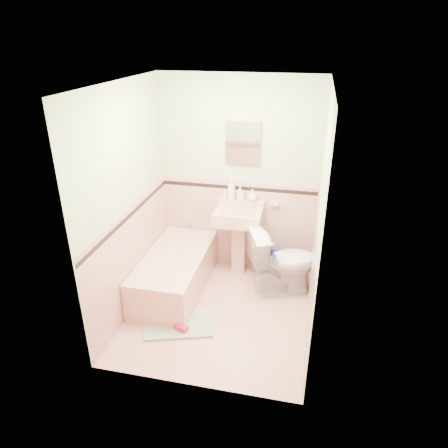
% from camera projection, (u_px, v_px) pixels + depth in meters
% --- Properties ---
extents(floor, '(2.20, 2.20, 0.00)m').
position_uv_depth(floor, '(219.00, 311.00, 4.68)').
color(floor, '#DFA092').
rests_on(floor, ground).
extents(ceiling, '(2.20, 2.20, 0.00)m').
position_uv_depth(ceiling, '(218.00, 83.00, 3.61)').
color(ceiling, white).
rests_on(ceiling, ground).
extents(wall_back, '(2.50, 0.00, 2.50)m').
position_uv_depth(wall_back, '(239.00, 178.00, 5.11)').
color(wall_back, '#F3E8C6').
rests_on(wall_back, ground).
extents(wall_front, '(2.50, 0.00, 2.50)m').
position_uv_depth(wall_front, '(186.00, 268.00, 3.17)').
color(wall_front, '#F3E8C6').
rests_on(wall_front, ground).
extents(wall_left, '(0.00, 2.50, 2.50)m').
position_uv_depth(wall_left, '(128.00, 204.00, 4.34)').
color(wall_left, '#F3E8C6').
rests_on(wall_left, ground).
extents(wall_right, '(0.00, 2.50, 2.50)m').
position_uv_depth(wall_right, '(319.00, 221.00, 3.95)').
color(wall_right, '#F3E8C6').
rests_on(wall_right, ground).
extents(wainscot_back, '(2.00, 0.00, 2.00)m').
position_uv_depth(wainscot_back, '(238.00, 225.00, 5.38)').
color(wainscot_back, '#E2A597').
rests_on(wainscot_back, ground).
extents(wainscot_front, '(2.00, 0.00, 2.00)m').
position_uv_depth(wainscot_front, '(190.00, 332.00, 3.46)').
color(wainscot_front, '#E2A597').
rests_on(wainscot_front, ground).
extents(wainscot_left, '(0.00, 2.20, 2.20)m').
position_uv_depth(wainscot_left, '(134.00, 257.00, 4.62)').
color(wainscot_left, '#E2A597').
rests_on(wainscot_left, ground).
extents(wainscot_right, '(0.00, 2.20, 2.20)m').
position_uv_depth(wainscot_right, '(311.00, 278.00, 4.23)').
color(wainscot_right, '#E2A597').
rests_on(wainscot_right, ground).
extents(accent_back, '(2.00, 0.00, 2.00)m').
position_uv_depth(accent_back, '(238.00, 188.00, 5.15)').
color(accent_back, black).
rests_on(accent_back, ground).
extents(accent_front, '(2.00, 0.00, 2.00)m').
position_uv_depth(accent_front, '(188.00, 280.00, 3.25)').
color(accent_front, black).
rests_on(accent_front, ground).
extents(accent_left, '(0.00, 2.20, 2.20)m').
position_uv_depth(accent_left, '(130.00, 215.00, 4.39)').
color(accent_left, black).
rests_on(accent_left, ground).
extents(accent_right, '(0.00, 2.20, 2.20)m').
position_uv_depth(accent_right, '(316.00, 233.00, 4.01)').
color(accent_right, black).
rests_on(accent_right, ground).
extents(cap_back, '(2.00, 0.00, 2.00)m').
position_uv_depth(cap_back, '(238.00, 180.00, 5.11)').
color(cap_back, '#DFA39B').
rests_on(cap_back, ground).
extents(cap_front, '(2.00, 0.00, 2.00)m').
position_uv_depth(cap_front, '(187.00, 270.00, 3.20)').
color(cap_front, '#DFA39B').
rests_on(cap_front, ground).
extents(cap_left, '(0.00, 2.20, 2.20)m').
position_uv_depth(cap_left, '(129.00, 207.00, 4.35)').
color(cap_left, '#DFA39B').
rests_on(cap_left, ground).
extents(cap_right, '(0.00, 2.20, 2.20)m').
position_uv_depth(cap_right, '(317.00, 224.00, 3.96)').
color(cap_right, '#DFA39B').
rests_on(cap_right, ground).
extents(bathtub, '(0.70, 1.50, 0.45)m').
position_uv_depth(bathtub, '(175.00, 273.00, 5.00)').
color(bathtub, '#DA9889').
rests_on(bathtub, floor).
extents(tub_faucet, '(0.04, 0.12, 0.04)m').
position_uv_depth(tub_faucet, '(191.00, 220.00, 5.46)').
color(tub_faucet, silver).
rests_on(tub_faucet, wall_back).
extents(sink, '(0.58, 0.48, 0.92)m').
position_uv_depth(sink, '(238.00, 243.00, 5.23)').
color(sink, '#DA9889').
rests_on(sink, floor).
extents(sink_faucet, '(0.02, 0.02, 0.10)m').
position_uv_depth(sink_faucet, '(241.00, 203.00, 5.14)').
color(sink_faucet, silver).
rests_on(sink_faucet, sink).
extents(medicine_cabinet, '(0.42, 0.04, 0.53)m').
position_uv_depth(medicine_cabinet, '(243.00, 143.00, 4.88)').
color(medicine_cabinet, white).
rests_on(medicine_cabinet, wall_back).
extents(soap_dish, '(0.11, 0.06, 0.04)m').
position_uv_depth(soap_dish, '(274.00, 204.00, 5.11)').
color(soap_dish, '#DA9889').
rests_on(soap_dish, wall_back).
extents(soap_bottle_left, '(0.13, 0.13, 0.27)m').
position_uv_depth(soap_bottle_left, '(231.00, 189.00, 5.14)').
color(soap_bottle_left, '#B2B2B2').
rests_on(soap_bottle_left, sink).
extents(soap_bottle_mid, '(0.11, 0.11, 0.18)m').
position_uv_depth(soap_bottle_mid, '(240.00, 193.00, 5.13)').
color(soap_bottle_mid, '#B2B2B2').
rests_on(soap_bottle_mid, sink).
extents(soap_bottle_right, '(0.15, 0.15, 0.15)m').
position_uv_depth(soap_bottle_right, '(252.00, 195.00, 5.11)').
color(soap_bottle_right, '#B2B2B2').
rests_on(soap_bottle_right, sink).
extents(tube, '(0.04, 0.04, 0.12)m').
position_uv_depth(tube, '(225.00, 194.00, 5.18)').
color(tube, white).
rests_on(tube, sink).
extents(toilet, '(0.92, 0.73, 0.82)m').
position_uv_depth(toilet, '(283.00, 262.00, 4.89)').
color(toilet, white).
rests_on(toilet, floor).
extents(bucket, '(0.34, 0.34, 0.28)m').
position_uv_depth(bucket, '(271.00, 262.00, 5.42)').
color(bucket, '#030FB6').
rests_on(bucket, floor).
extents(bath_mat, '(0.85, 0.69, 0.03)m').
position_uv_depth(bath_mat, '(179.00, 324.00, 4.46)').
color(bath_mat, gray).
rests_on(bath_mat, floor).
extents(shoe, '(0.17, 0.12, 0.06)m').
position_uv_depth(shoe, '(181.00, 327.00, 4.34)').
color(shoe, '#BF1E59').
rests_on(shoe, bath_mat).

